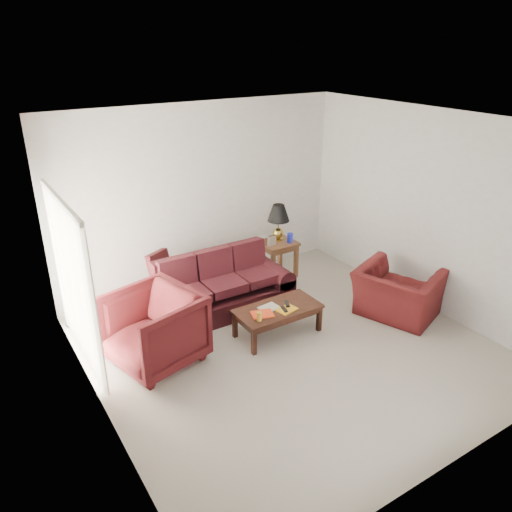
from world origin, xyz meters
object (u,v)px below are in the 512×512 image
at_px(sofa, 221,285).
at_px(floor_lamp, 67,272).
at_px(armchair_left, 154,329).
at_px(coffee_table, 277,321).
at_px(end_table, 277,258).
at_px(armchair_right, 397,293).

distance_m(sofa, floor_lamp, 2.21).
height_order(sofa, armchair_left, armchair_left).
distance_m(armchair_left, coffee_table, 1.76).
distance_m(floor_lamp, coffee_table, 3.06).
bearing_deg(sofa, end_table, 24.32).
distance_m(floor_lamp, armchair_left, 1.70).
xyz_separation_m(floor_lamp, armchair_right, (4.19, -2.35, -0.47)).
distance_m(end_table, coffee_table, 1.91).
bearing_deg(sofa, coffee_table, -67.90).
height_order(sofa, floor_lamp, floor_lamp).
bearing_deg(armchair_right, floor_lamp, 40.58).
bearing_deg(coffee_table, armchair_right, -33.19).
relative_size(sofa, floor_lamp, 1.30).
xyz_separation_m(end_table, floor_lamp, (-3.45, 0.24, 0.52)).
bearing_deg(floor_lamp, armchair_right, -29.27).
relative_size(sofa, coffee_table, 1.81).
bearing_deg(coffee_table, sofa, 93.41).
xyz_separation_m(end_table, armchair_left, (-2.78, -1.28, 0.17)).
height_order(end_table, armchair_left, armchair_left).
bearing_deg(end_table, coffee_table, -124.18).
bearing_deg(armchair_right, end_table, -0.74).
distance_m(end_table, armchair_right, 2.24).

